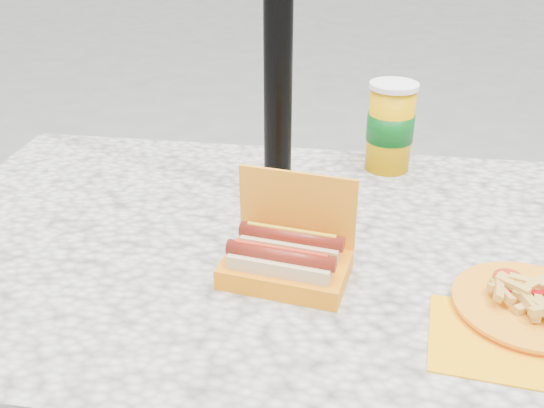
# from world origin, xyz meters

# --- Properties ---
(picnic_table) EXTENTS (1.20, 0.80, 0.75)m
(picnic_table) POSITION_xyz_m (0.00, 0.00, 0.64)
(picnic_table) COLOR beige
(picnic_table) RESTS_ON ground
(umbrella_pole) EXTENTS (0.05, 0.05, 2.20)m
(umbrella_pole) POSITION_xyz_m (0.00, 0.16, 1.10)
(umbrella_pole) COLOR black
(umbrella_pole) RESTS_ON ground
(hotdog_box) EXTENTS (0.20, 0.15, 0.15)m
(hotdog_box) POSITION_xyz_m (0.05, -0.10, 0.78)
(hotdog_box) COLOR orange
(hotdog_box) RESTS_ON picnic_table
(fries_plate) EXTENTS (0.25, 0.26, 0.04)m
(fries_plate) POSITION_xyz_m (0.38, -0.14, 0.76)
(fries_plate) COLOR #FFA40A
(fries_plate) RESTS_ON picnic_table
(soda_cup) EXTENTS (0.10, 0.10, 0.18)m
(soda_cup) POSITION_xyz_m (0.21, 0.32, 0.84)
(soda_cup) COLOR #E79F00
(soda_cup) RESTS_ON picnic_table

